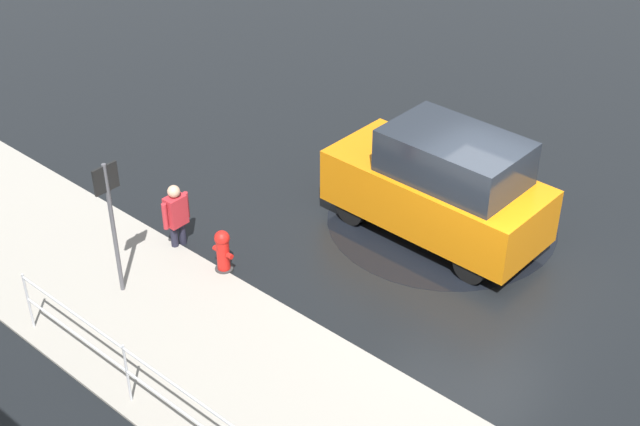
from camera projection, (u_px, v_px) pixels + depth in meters
The scene contains 7 objects.
ground_plane at pixel (479, 282), 14.76m from camera, with size 60.00×60.00×0.00m, color black.
kerb_strip at pixel (310, 423), 12.11m from camera, with size 24.00×3.20×0.04m, color gray.
moving_hatchback at pixel (441, 185), 15.34m from camera, with size 3.92×1.75×2.06m.
fire_hydrant at pixel (223, 252), 14.79m from camera, with size 0.42×0.31×0.80m.
pedestrian at pixel (176, 213), 15.25m from camera, with size 0.24×0.57×1.22m.
sign_post at pixel (111, 210), 13.68m from camera, with size 0.07×0.44×2.40m.
puddle_patch at pixel (441, 221), 16.27m from camera, with size 4.18×4.18×0.01m, color black.
Camera 1 is at (-5.74, 10.52, 9.08)m, focal length 50.00 mm.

